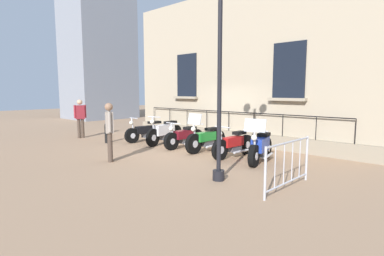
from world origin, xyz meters
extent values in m
plane|color=#9E7A5B|center=(0.00, 0.00, 0.00)|extent=(60.00, 60.00, 0.00)
cube|color=tan|center=(-2.25, 0.00, 3.04)|extent=(0.60, 11.13, 6.09)
cube|color=gray|center=(-1.87, 0.00, 0.25)|extent=(0.20, 11.13, 0.50)
cube|color=black|center=(-1.93, 2.45, 2.81)|extent=(0.06, 1.17, 1.90)
cube|color=gray|center=(-1.85, 2.45, 1.81)|extent=(0.24, 1.37, 0.10)
cube|color=black|center=(-1.93, -2.45, 2.81)|extent=(0.06, 1.17, 1.90)
cube|color=gray|center=(-1.85, -2.45, 1.81)|extent=(0.24, 1.37, 0.10)
cube|color=black|center=(-1.83, 0.00, 1.27)|extent=(0.03, 9.35, 0.03)
cylinder|color=black|center=(-1.83, -4.67, 0.89)|extent=(0.02, 0.02, 0.76)
cylinder|color=black|center=(-1.83, -3.50, 0.89)|extent=(0.02, 0.02, 0.76)
cylinder|color=black|center=(-1.83, -2.34, 0.89)|extent=(0.02, 0.02, 0.76)
cylinder|color=black|center=(-1.83, -1.17, 0.89)|extent=(0.02, 0.02, 0.76)
cylinder|color=black|center=(-1.83, 0.00, 0.89)|extent=(0.02, 0.02, 0.76)
cylinder|color=black|center=(-1.83, 1.17, 0.89)|extent=(0.02, 0.02, 0.76)
cylinder|color=black|center=(-1.83, 2.34, 0.89)|extent=(0.02, 0.02, 0.76)
cylinder|color=black|center=(-1.83, 3.50, 0.89)|extent=(0.02, 0.02, 0.76)
cylinder|color=black|center=(-1.83, 4.67, 0.89)|extent=(0.02, 0.02, 0.76)
cylinder|color=black|center=(0.89, -2.82, 0.30)|extent=(0.62, 0.22, 0.61)
cylinder|color=silver|center=(0.89, -2.82, 0.30)|extent=(0.23, 0.20, 0.21)
cylinder|color=black|center=(-0.60, -2.66, 0.30)|extent=(0.62, 0.22, 0.61)
cylinder|color=silver|center=(-0.60, -2.66, 0.30)|extent=(0.23, 0.20, 0.21)
cube|color=black|center=(0.20, -2.74, 0.50)|extent=(1.02, 0.37, 0.30)
cube|color=#4C4C51|center=(0.10, -2.73, 0.27)|extent=(0.62, 0.28, 0.21)
cube|color=black|center=(-0.20, -2.70, 0.77)|extent=(0.58, 0.30, 0.10)
cylinder|color=silver|center=(0.84, -2.81, 0.66)|extent=(0.16, 0.08, 0.71)
cylinder|color=silver|center=(0.79, -2.81, 1.01)|extent=(0.10, 0.59, 0.04)
sphere|color=white|center=(0.91, -2.82, 0.83)|extent=(0.16, 0.16, 0.16)
cylinder|color=silver|center=(-0.08, -2.56, 0.17)|extent=(0.90, 0.17, 0.08)
cylinder|color=black|center=(0.84, -1.57, 0.34)|extent=(0.69, 0.23, 0.69)
cylinder|color=silver|center=(0.84, -1.57, 0.34)|extent=(0.26, 0.17, 0.24)
cylinder|color=black|center=(-0.65, -1.84, 0.34)|extent=(0.69, 0.23, 0.69)
cylinder|color=silver|center=(-0.65, -1.84, 0.34)|extent=(0.26, 0.17, 0.24)
cube|color=silver|center=(0.15, -1.70, 0.58)|extent=(1.09, 0.46, 0.40)
cube|color=#4C4C51|center=(0.05, -1.71, 0.31)|extent=(0.66, 0.33, 0.24)
cube|color=black|center=(-0.27, -1.77, 0.83)|extent=(0.63, 0.35, 0.10)
cylinder|color=silver|center=(0.79, -1.58, 0.73)|extent=(0.17, 0.09, 0.79)
cylinder|color=silver|center=(0.74, -1.59, 1.12)|extent=(0.15, 0.61, 0.04)
sphere|color=white|center=(0.86, -1.57, 0.94)|extent=(0.16, 0.16, 0.16)
cylinder|color=silver|center=(-0.19, -1.60, 0.19)|extent=(0.95, 0.25, 0.08)
cylinder|color=black|center=(0.81, -0.57, 0.32)|extent=(0.63, 0.15, 0.63)
cylinder|color=silver|center=(0.81, -0.57, 0.32)|extent=(0.22, 0.17, 0.22)
cylinder|color=black|center=(-0.52, -0.57, 0.32)|extent=(0.63, 0.15, 0.63)
cylinder|color=silver|center=(-0.52, -0.57, 0.32)|extent=(0.22, 0.17, 0.22)
cube|color=maroon|center=(0.19, -0.57, 0.50)|extent=(0.83, 0.33, 0.30)
cube|color=#4C4C51|center=(0.09, -0.57, 0.28)|extent=(0.50, 0.26, 0.22)
cube|color=black|center=(-0.15, -0.57, 0.71)|extent=(0.46, 0.29, 0.10)
cylinder|color=silver|center=(0.76, -0.57, 0.63)|extent=(0.16, 0.06, 0.65)
cylinder|color=silver|center=(0.71, -0.57, 0.95)|extent=(0.04, 0.71, 0.04)
sphere|color=white|center=(0.83, -0.57, 0.77)|extent=(0.16, 0.16, 0.16)
cylinder|color=silver|center=(-0.06, -0.39, 0.17)|extent=(0.75, 0.08, 0.08)
cylinder|color=black|center=(0.76, 0.46, 0.34)|extent=(0.69, 0.16, 0.68)
cylinder|color=silver|center=(0.76, 0.46, 0.34)|extent=(0.24, 0.18, 0.24)
cylinder|color=black|center=(-0.51, 0.48, 0.34)|extent=(0.69, 0.16, 0.68)
cylinder|color=silver|center=(-0.51, 0.48, 0.34)|extent=(0.24, 0.18, 0.24)
cube|color=#1E842D|center=(0.17, 0.47, 0.53)|extent=(0.84, 0.31, 0.30)
cube|color=#4C4C51|center=(0.07, 0.47, 0.31)|extent=(0.51, 0.25, 0.24)
cube|color=black|center=(-0.17, 0.48, 0.76)|extent=(0.47, 0.28, 0.10)
cylinder|color=silver|center=(0.71, 0.47, 0.68)|extent=(0.16, 0.06, 0.69)
cylinder|color=silver|center=(0.66, 0.47, 1.02)|extent=(0.05, 0.66, 0.04)
sphere|color=white|center=(0.78, 0.46, 0.84)|extent=(0.16, 0.16, 0.16)
cylinder|color=silver|center=(-0.08, 0.64, 0.19)|extent=(0.75, 0.09, 0.08)
cube|color=silver|center=(0.72, 0.46, 1.17)|extent=(0.13, 0.54, 0.36)
cylinder|color=black|center=(0.90, 1.68, 0.32)|extent=(0.65, 0.16, 0.64)
cylinder|color=silver|center=(0.90, 1.68, 0.32)|extent=(0.23, 0.15, 0.23)
cylinder|color=black|center=(-0.44, 1.75, 0.32)|extent=(0.65, 0.16, 0.64)
cylinder|color=silver|center=(-0.44, 1.75, 0.32)|extent=(0.23, 0.15, 0.23)
cube|color=red|center=(0.28, 1.71, 0.51)|extent=(0.82, 0.31, 0.29)
cube|color=#4C4C51|center=(0.18, 1.72, 0.29)|extent=(0.49, 0.24, 0.23)
cube|color=black|center=(-0.05, 1.73, 0.75)|extent=(0.46, 0.26, 0.10)
cylinder|color=silver|center=(0.85, 1.68, 0.67)|extent=(0.16, 0.07, 0.70)
cylinder|color=silver|center=(0.80, 1.68, 1.01)|extent=(0.07, 0.59, 0.04)
sphere|color=white|center=(0.92, 1.68, 0.83)|extent=(0.16, 0.16, 0.16)
cylinder|color=silver|center=(0.04, 1.87, 0.18)|extent=(0.73, 0.12, 0.08)
cylinder|color=black|center=(0.93, 2.88, 0.31)|extent=(0.65, 0.30, 0.63)
cylinder|color=silver|center=(0.93, 2.88, 0.31)|extent=(0.26, 0.22, 0.22)
cylinder|color=black|center=(-0.36, 2.55, 0.31)|extent=(0.65, 0.30, 0.63)
cylinder|color=silver|center=(-0.36, 2.55, 0.31)|extent=(0.26, 0.22, 0.22)
cube|color=#1E389E|center=(0.33, 2.73, 0.55)|extent=(0.89, 0.52, 0.39)
cube|color=#4C4C51|center=(0.24, 2.70, 0.28)|extent=(0.55, 0.38, 0.22)
cube|color=black|center=(0.00, 2.64, 0.79)|extent=(0.53, 0.40, 0.10)
cylinder|color=silver|center=(0.88, 2.87, 0.66)|extent=(0.17, 0.10, 0.70)
cylinder|color=silver|center=(0.83, 2.85, 1.00)|extent=(0.21, 0.70, 0.04)
sphere|color=white|center=(0.95, 2.88, 0.82)|extent=(0.16, 0.16, 0.16)
cylinder|color=silver|center=(0.04, 2.84, 0.17)|extent=(0.75, 0.26, 0.08)
cube|color=silver|center=(0.89, 2.87, 1.15)|extent=(0.26, 0.60, 0.36)
cylinder|color=black|center=(2.57, 2.93, 0.12)|extent=(0.28, 0.28, 0.24)
cylinder|color=black|center=(2.57, 2.93, 2.16)|extent=(0.10, 0.10, 4.33)
cylinder|color=#B7B7BF|center=(1.15, 4.43, 0.53)|extent=(0.05, 0.05, 1.05)
cylinder|color=#B7B7BF|center=(3.01, 4.40, 0.53)|extent=(0.05, 0.05, 1.05)
cylinder|color=#B7B7BF|center=(2.08, 4.41, 1.02)|extent=(1.86, 0.07, 0.04)
cylinder|color=#B7B7BF|center=(2.08, 4.41, 0.15)|extent=(1.86, 0.07, 0.04)
cylinder|color=#B7B7BF|center=(1.52, 4.42, 0.60)|extent=(0.02, 0.02, 0.87)
cylinder|color=#B7B7BF|center=(1.89, 4.42, 0.60)|extent=(0.02, 0.02, 0.87)
cylinder|color=#B7B7BF|center=(2.26, 4.41, 0.60)|extent=(0.02, 0.02, 0.87)
cylinder|color=#B7B7BF|center=(2.64, 4.40, 0.60)|extent=(0.02, 0.02, 0.87)
cylinder|color=black|center=(1.57, -3.58, 0.35)|extent=(0.17, 0.17, 0.71)
sphere|color=black|center=(1.57, -3.58, 0.74)|extent=(0.15, 0.15, 0.15)
cylinder|color=#47382D|center=(3.30, -0.54, 0.43)|extent=(0.14, 0.14, 0.87)
cylinder|color=#47382D|center=(3.22, -0.68, 0.43)|extent=(0.14, 0.14, 0.87)
cube|color=gray|center=(3.26, -0.61, 1.18)|extent=(0.37, 0.42, 0.62)
sphere|color=#8C664C|center=(3.26, -0.61, 1.63)|extent=(0.24, 0.24, 0.24)
cylinder|color=gray|center=(3.37, -0.42, 1.21)|extent=(0.09, 0.09, 0.58)
cylinder|color=gray|center=(3.15, -0.80, 1.21)|extent=(0.09, 0.09, 0.58)
cylinder|color=#47382D|center=(1.57, -5.61, 0.43)|extent=(0.14, 0.14, 0.86)
cylinder|color=#47382D|center=(1.72, -5.65, 0.43)|extent=(0.14, 0.14, 0.86)
cube|color=maroon|center=(1.65, -5.63, 1.16)|extent=(0.41, 0.31, 0.61)
sphere|color=tan|center=(1.65, -5.63, 1.61)|extent=(0.23, 0.23, 0.23)
cylinder|color=maroon|center=(1.43, -5.57, 1.19)|extent=(0.09, 0.09, 0.58)
cylinder|color=maroon|center=(1.86, -5.69, 1.19)|extent=(0.09, 0.09, 0.58)
cube|color=gray|center=(-4.36, -14.35, 5.20)|extent=(4.60, 4.07, 10.41)
camera|label=1|loc=(8.02, 7.18, 2.08)|focal=28.14mm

